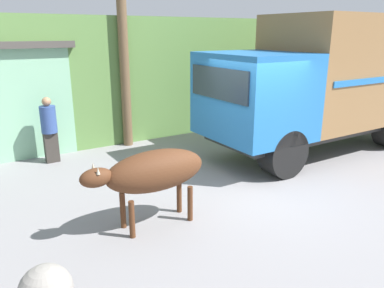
{
  "coord_description": "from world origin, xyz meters",
  "views": [
    {
      "loc": [
        -4.85,
        -5.56,
        3.05
      ],
      "look_at": [
        -1.27,
        0.17,
        1.02
      ],
      "focal_mm": 35.0,
      "sensor_mm": 36.0,
      "label": 1
    }
  ],
  "objects_px": {
    "cargo_truck": "(329,79)",
    "brown_cow": "(153,172)",
    "pedestrian_on_hill": "(49,127)",
    "utility_pole": "(122,21)"
  },
  "relations": [
    {
      "from": "cargo_truck",
      "to": "utility_pole",
      "type": "bearing_deg",
      "value": 143.87
    },
    {
      "from": "cargo_truck",
      "to": "pedestrian_on_hill",
      "type": "distance_m",
      "value": 7.13
    },
    {
      "from": "pedestrian_on_hill",
      "to": "brown_cow",
      "type": "bearing_deg",
      "value": 98.09
    },
    {
      "from": "pedestrian_on_hill",
      "to": "utility_pole",
      "type": "relative_size",
      "value": 0.25
    },
    {
      "from": "cargo_truck",
      "to": "brown_cow",
      "type": "bearing_deg",
      "value": -167.21
    },
    {
      "from": "pedestrian_on_hill",
      "to": "utility_pole",
      "type": "distance_m",
      "value": 3.28
    },
    {
      "from": "brown_cow",
      "to": "utility_pole",
      "type": "height_order",
      "value": "utility_pole"
    },
    {
      "from": "pedestrian_on_hill",
      "to": "utility_pole",
      "type": "xyz_separation_m",
      "value": [
        2.13,
        0.37,
        2.46
      ]
    },
    {
      "from": "cargo_truck",
      "to": "pedestrian_on_hill",
      "type": "relative_size",
      "value": 4.17
    },
    {
      "from": "brown_cow",
      "to": "utility_pole",
      "type": "xyz_separation_m",
      "value": [
        1.41,
        4.49,
        2.39
      ]
    }
  ]
}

